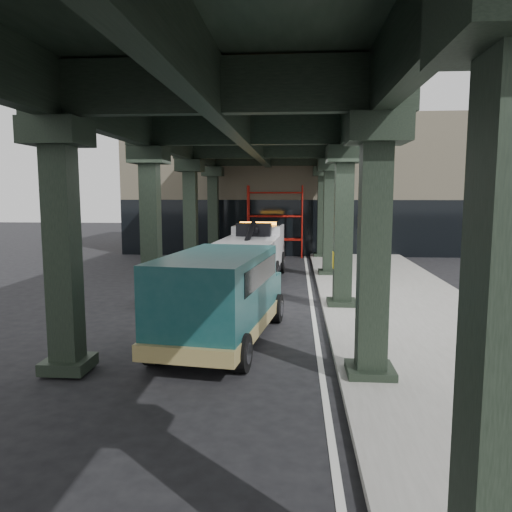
% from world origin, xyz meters
% --- Properties ---
extents(ground, '(90.00, 90.00, 0.00)m').
position_xyz_m(ground, '(0.00, 0.00, 0.00)').
color(ground, black).
rests_on(ground, ground).
extents(sidewalk, '(5.00, 40.00, 0.15)m').
position_xyz_m(sidewalk, '(4.50, 2.00, 0.07)').
color(sidewalk, gray).
rests_on(sidewalk, ground).
extents(lane_stripe, '(0.12, 38.00, 0.01)m').
position_xyz_m(lane_stripe, '(1.70, 2.00, 0.01)').
color(lane_stripe, silver).
rests_on(lane_stripe, ground).
extents(viaduct, '(7.40, 32.00, 6.40)m').
position_xyz_m(viaduct, '(-0.40, 2.00, 5.46)').
color(viaduct, black).
rests_on(viaduct, ground).
extents(building, '(22.00, 10.00, 8.00)m').
position_xyz_m(building, '(2.00, 20.00, 4.00)').
color(building, '#C6B793').
rests_on(building, ground).
extents(scaffolding, '(3.08, 0.88, 4.00)m').
position_xyz_m(scaffolding, '(0.00, 14.64, 2.11)').
color(scaffolding, '#A8150D').
rests_on(scaffolding, ground).
extents(tow_truck, '(2.57, 7.61, 2.46)m').
position_xyz_m(tow_truck, '(-0.59, 6.86, 1.20)').
color(tow_truck, black).
rests_on(tow_truck, ground).
extents(towed_van, '(2.81, 5.70, 2.22)m').
position_xyz_m(towed_van, '(-0.61, -1.84, 1.19)').
color(towed_van, '#123F41').
rests_on(towed_van, ground).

